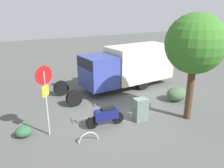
% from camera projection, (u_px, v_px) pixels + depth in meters
% --- Properties ---
extents(ground_plane, '(60.00, 60.00, 0.00)m').
position_uv_depth(ground_plane, '(120.00, 115.00, 11.53)').
color(ground_plane, '#4F504D').
extents(box_truck_near, '(7.95, 2.75, 2.69)m').
position_uv_depth(box_truck_near, '(127.00, 65.00, 15.03)').
color(box_truck_near, black).
rests_on(box_truck_near, ground).
extents(motorcycle, '(1.81, 0.55, 1.20)m').
position_uv_depth(motorcycle, '(106.00, 115.00, 10.34)').
color(motorcycle, black).
rests_on(motorcycle, ground).
extents(stop_sign, '(0.71, 0.33, 2.99)m').
position_uv_depth(stop_sign, '(45.00, 90.00, 9.14)').
color(stop_sign, '#9E9EA3').
rests_on(stop_sign, ground).
extents(street_tree, '(2.67, 2.67, 4.94)m').
position_uv_depth(street_tree, '(195.00, 44.00, 10.10)').
color(street_tree, '#47301E').
rests_on(street_tree, ground).
extents(utility_cabinet, '(0.67, 0.53, 1.10)m').
position_uv_depth(utility_cabinet, '(141.00, 110.00, 10.85)').
color(utility_cabinet, slate).
rests_on(utility_cabinet, ground).
extents(bike_rack_hoop, '(0.85, 0.08, 0.85)m').
position_uv_depth(bike_rack_hoop, '(89.00, 141.00, 9.29)').
color(bike_rack_hoop, '#B7B7BC').
rests_on(bike_rack_hoop, ground).
extents(shrub_near_sign, '(0.69, 0.57, 0.47)m').
position_uv_depth(shrub_near_sign, '(24.00, 132.00, 9.55)').
color(shrub_near_sign, '#2E5A35').
rests_on(shrub_near_sign, ground).
extents(shrub_mid_verge, '(1.18, 0.97, 0.81)m').
position_uv_depth(shrub_mid_verge, '(176.00, 94.00, 13.18)').
color(shrub_mid_verge, '#445C3F').
rests_on(shrub_mid_verge, ground).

